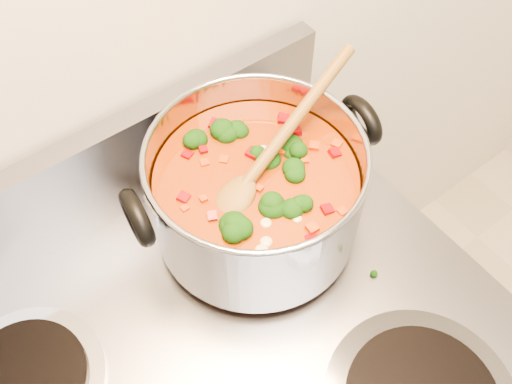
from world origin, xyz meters
TOP-DOWN VIEW (x-y plane):
  - stockpot at (0.22, 1.32)m, footprint 0.34×0.28m
  - wooden_spoon at (0.24, 1.33)m, footprint 0.29×0.11m
  - cooktop_crumbs at (0.22, 1.14)m, footprint 0.29×0.07m

SIDE VIEW (x-z plane):
  - cooktop_crumbs at x=0.22m, z-range 0.92..0.93m
  - stockpot at x=0.22m, z-range 0.93..1.09m
  - wooden_spoon at x=0.24m, z-range 1.01..1.11m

